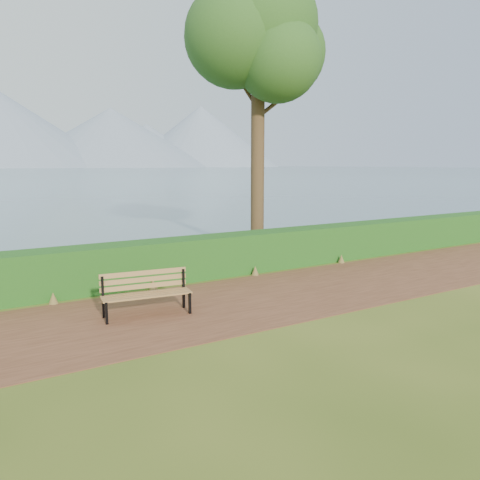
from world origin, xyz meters
TOP-DOWN VIEW (x-y plane):
  - ground at (0.00, 0.00)m, footprint 140.00×140.00m
  - path at (0.00, 0.30)m, footprint 40.00×3.40m
  - hedge at (0.00, 2.60)m, footprint 32.00×0.85m
  - bench at (-1.82, 0.46)m, footprint 1.67×0.68m
  - tree at (3.20, 4.45)m, footprint 4.54×3.77m

SIDE VIEW (x-z plane):
  - ground at x=0.00m, z-range 0.00..0.00m
  - path at x=0.00m, z-range 0.00..0.01m
  - bench at x=-1.82m, z-range 0.06..0.87m
  - hedge at x=0.00m, z-range 0.00..1.00m
  - tree at x=3.20m, z-range 2.13..10.89m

